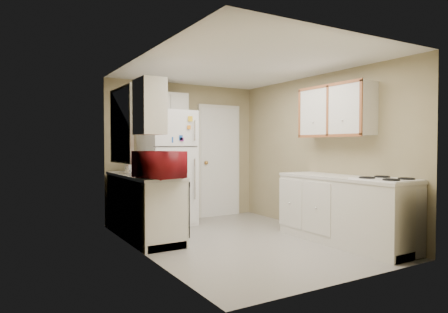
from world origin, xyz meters
TOP-DOWN VIEW (x-y plane):
  - floor at (0.00, 0.00)m, footprint 3.80×3.80m
  - ceiling at (0.00, 0.00)m, footprint 3.80×3.80m
  - wall_left at (-1.40, 0.00)m, footprint 3.80×3.80m
  - wall_right at (1.40, 0.00)m, footprint 3.80×3.80m
  - wall_back at (0.00, 1.90)m, footprint 2.80×2.80m
  - wall_front at (0.00, -1.90)m, footprint 2.80×2.80m
  - left_counter at (-1.10, 0.90)m, footprint 0.60×1.80m
  - dishwasher at (-0.81, 0.30)m, footprint 0.03×0.58m
  - sink at (-1.10, 1.05)m, footprint 0.54×0.74m
  - microwave at (-1.15, 0.15)m, footprint 0.69×0.50m
  - soap_bottle at (-1.08, 1.64)m, footprint 0.11×0.11m
  - window_blinds at (-1.36, 1.05)m, footprint 0.10×0.98m
  - upper_cabinet_left at (-1.25, 0.22)m, footprint 0.30×0.45m
  - refrigerator at (-0.45, 1.59)m, footprint 0.84×0.82m
  - cabinet_over_fridge at (-0.40, 1.75)m, footprint 0.70×0.30m
  - interior_door at (0.70, 1.86)m, footprint 0.86×0.06m
  - right_counter at (1.10, -0.80)m, footprint 0.60×2.00m
  - stove at (1.12, -1.45)m, footprint 0.57×0.70m
  - upper_cabinet_right at (1.25, -0.50)m, footprint 0.30×1.20m

SIDE VIEW (x-z plane):
  - floor at x=0.00m, z-range 0.00..0.00m
  - stove at x=1.12m, z-range 0.00..0.83m
  - left_counter at x=-1.10m, z-range 0.00..0.90m
  - right_counter at x=1.10m, z-range 0.00..0.90m
  - dishwasher at x=-0.81m, z-range 0.13..0.85m
  - sink at x=-1.10m, z-range 0.78..0.94m
  - refrigerator at x=-0.45m, z-range 0.00..1.88m
  - soap_bottle at x=-1.08m, z-range 0.89..1.11m
  - interior_door at x=0.70m, z-range -0.02..2.06m
  - microwave at x=-1.15m, z-range 0.84..1.26m
  - wall_left at x=-1.40m, z-range 1.20..1.20m
  - wall_right at x=1.40m, z-range 1.20..1.20m
  - wall_back at x=0.00m, z-range 1.20..1.20m
  - wall_front at x=0.00m, z-range 1.20..1.20m
  - window_blinds at x=-1.36m, z-range 1.06..2.14m
  - upper_cabinet_left at x=-1.25m, z-range 1.45..2.15m
  - upper_cabinet_right at x=1.25m, z-range 1.45..2.15m
  - cabinet_over_fridge at x=-0.40m, z-range 1.80..2.20m
  - ceiling at x=0.00m, z-range 2.40..2.40m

